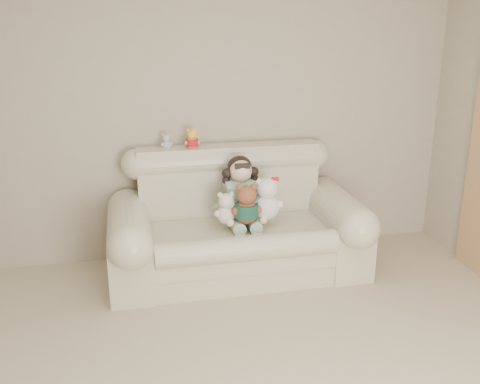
# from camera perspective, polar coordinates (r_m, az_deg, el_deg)

# --- Properties ---
(wall_back) EXTENTS (4.50, 0.00, 4.50)m
(wall_back) POSITION_cam_1_polar(r_m,az_deg,el_deg) (4.76, -4.19, 8.35)
(wall_back) COLOR tan
(wall_back) RESTS_ON ground
(sofa) EXTENTS (2.10, 0.95, 1.03)m
(sofa) POSITION_cam_1_polar(r_m,az_deg,el_deg) (4.51, -0.27, -2.46)
(sofa) COLOR #BEB299
(sofa) RESTS_ON floor
(seated_child) EXTENTS (0.38, 0.45, 0.58)m
(seated_child) POSITION_cam_1_polar(r_m,az_deg,el_deg) (4.53, 0.07, 0.24)
(seated_child) COLOR #297343
(seated_child) RESTS_ON sofa
(brown_teddy) EXTENTS (0.30, 0.27, 0.39)m
(brown_teddy) POSITION_cam_1_polar(r_m,az_deg,el_deg) (4.33, 0.65, -0.87)
(brown_teddy) COLOR brown
(brown_teddy) RESTS_ON sofa
(white_cat) EXTENTS (0.33, 0.29, 0.43)m
(white_cat) POSITION_cam_1_polar(r_m,az_deg,el_deg) (4.41, 2.77, -0.22)
(white_cat) COLOR white
(white_cat) RESTS_ON sofa
(cream_teddy) EXTENTS (0.24, 0.22, 0.31)m
(cream_teddy) POSITION_cam_1_polar(r_m,az_deg,el_deg) (4.34, -1.49, -1.36)
(cream_teddy) COLOR beige
(cream_teddy) RESTS_ON sofa
(yellow_mini_bear) EXTENTS (0.16, 0.14, 0.21)m
(yellow_mini_bear) POSITION_cam_1_polar(r_m,az_deg,el_deg) (4.61, -5.02, 5.70)
(yellow_mini_bear) COLOR gold
(yellow_mini_bear) RESTS_ON sofa
(grey_mini_plush) EXTENTS (0.12, 0.11, 0.16)m
(grey_mini_plush) POSITION_cam_1_polar(r_m,az_deg,el_deg) (4.64, -7.66, 5.36)
(grey_mini_plush) COLOR silver
(grey_mini_plush) RESTS_ON sofa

